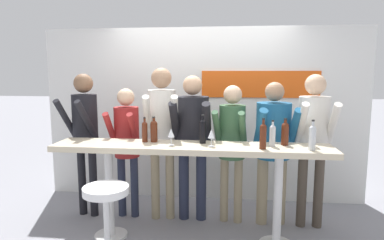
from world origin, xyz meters
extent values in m
cube|color=silver|center=(0.00, 1.33, 1.20)|extent=(4.49, 0.10, 2.41)
cube|color=#DB5114|center=(0.79, 1.27, 1.64)|extent=(1.58, 0.02, 0.36)
cube|color=beige|center=(0.00, 0.00, 1.03)|extent=(2.89, 0.48, 0.06)
cylinder|color=silver|center=(-0.90, 0.00, 0.52)|extent=(0.09, 0.09, 1.00)
cylinder|color=silver|center=(-0.90, 0.00, 0.01)|extent=(0.36, 0.36, 0.02)
cylinder|color=silver|center=(0.90, 0.00, 0.52)|extent=(0.09, 0.09, 1.00)
cylinder|color=silver|center=(-0.72, -0.56, 0.38)|extent=(0.06, 0.06, 0.71)
cylinder|color=white|center=(-0.72, -0.56, 0.74)|extent=(0.42, 0.42, 0.07)
cylinder|color=black|center=(-1.46, 0.54, 0.43)|extent=(0.10, 0.10, 0.86)
cylinder|color=black|center=(-1.30, 0.51, 0.43)|extent=(0.10, 0.10, 0.86)
cylinder|color=black|center=(-1.38, 0.53, 1.20)|extent=(0.36, 0.36, 0.68)
sphere|color=brown|center=(-1.38, 0.53, 1.67)|extent=(0.23, 0.23, 0.23)
cylinder|color=black|center=(-1.55, 0.39, 1.24)|extent=(0.15, 0.40, 0.51)
cylinder|color=black|center=(-1.27, 0.34, 1.24)|extent=(0.15, 0.40, 0.51)
cylinder|color=#23283D|center=(-0.94, 0.55, 0.39)|extent=(0.10, 0.10, 0.77)
cylinder|color=#23283D|center=(-0.78, 0.55, 0.39)|extent=(0.10, 0.10, 0.77)
cylinder|color=maroon|center=(-0.86, 0.55, 1.08)|extent=(0.31, 0.31, 0.61)
sphere|color=#D6AD89|center=(-0.86, 0.55, 1.50)|extent=(0.21, 0.21, 0.21)
cylinder|color=maroon|center=(-1.01, 0.41, 1.12)|extent=(0.08, 0.36, 0.47)
cylinder|color=maroon|center=(-0.72, 0.40, 1.12)|extent=(0.08, 0.36, 0.47)
cylinder|color=gray|center=(-0.51, 0.53, 0.44)|extent=(0.11, 0.11, 0.89)
cylinder|color=gray|center=(-0.33, 0.55, 0.44)|extent=(0.11, 0.11, 0.89)
cylinder|color=beige|center=(-0.42, 0.54, 1.24)|extent=(0.37, 0.37, 0.70)
sphere|color=#9E7556|center=(-0.42, 0.54, 1.73)|extent=(0.24, 0.24, 0.24)
cylinder|color=beige|center=(-0.55, 0.35, 1.29)|extent=(0.14, 0.42, 0.54)
cylinder|color=beige|center=(-0.24, 0.39, 1.29)|extent=(0.14, 0.42, 0.54)
cylinder|color=#23283D|center=(-0.16, 0.56, 0.42)|extent=(0.12, 0.12, 0.85)
cylinder|color=#23283D|center=(0.06, 0.56, 0.42)|extent=(0.12, 0.12, 0.85)
cylinder|color=black|center=(-0.05, 0.56, 1.18)|extent=(0.39, 0.39, 0.67)
sphere|color=tan|center=(-0.05, 0.56, 1.65)|extent=(0.23, 0.23, 0.23)
cylinder|color=black|center=(-0.23, 0.39, 1.23)|extent=(0.09, 0.40, 0.52)
cylinder|color=black|center=(0.13, 0.40, 1.23)|extent=(0.09, 0.40, 0.52)
cylinder|color=gray|center=(0.34, 0.55, 0.40)|extent=(0.10, 0.10, 0.79)
cylinder|color=gray|center=(0.50, 0.53, 0.40)|extent=(0.10, 0.10, 0.79)
cylinder|color=#335638|center=(0.42, 0.54, 1.11)|extent=(0.35, 0.35, 0.63)
sphere|color=#D6AD89|center=(0.42, 0.54, 1.55)|extent=(0.21, 0.21, 0.21)
cylinder|color=#335638|center=(0.25, 0.41, 1.15)|extent=(0.13, 0.37, 0.48)
cylinder|color=#335638|center=(0.54, 0.37, 1.15)|extent=(0.13, 0.37, 0.48)
cylinder|color=gray|center=(0.79, 0.53, 0.41)|extent=(0.13, 0.13, 0.81)
cylinder|color=gray|center=(1.00, 0.56, 0.41)|extent=(0.13, 0.13, 0.81)
cylinder|color=#19517A|center=(0.90, 0.54, 1.13)|extent=(0.45, 0.45, 0.64)
sphere|color=#9E7556|center=(0.90, 0.54, 1.58)|extent=(0.22, 0.22, 0.22)
cylinder|color=#19517A|center=(0.73, 0.36, 1.18)|extent=(0.15, 0.40, 0.50)
cylinder|color=#19517A|center=(1.10, 0.41, 1.18)|extent=(0.15, 0.40, 0.50)
cylinder|color=#473D33|center=(1.24, 0.51, 0.43)|extent=(0.11, 0.11, 0.85)
cylinder|color=#473D33|center=(1.43, 0.51, 0.43)|extent=(0.11, 0.11, 0.85)
cylinder|color=beige|center=(1.34, 0.51, 1.19)|extent=(0.34, 0.34, 0.68)
sphere|color=#D6AD89|center=(1.34, 0.51, 1.67)|extent=(0.23, 0.23, 0.23)
cylinder|color=beige|center=(1.17, 0.35, 1.24)|extent=(0.08, 0.40, 0.52)
cylinder|color=beige|center=(1.50, 0.34, 1.24)|extent=(0.08, 0.40, 0.52)
cylinder|color=#4C1E0F|center=(0.72, -0.10, 1.16)|extent=(0.07, 0.07, 0.21)
sphere|color=#4C1E0F|center=(0.72, -0.10, 1.27)|extent=(0.07, 0.07, 0.07)
cylinder|color=#4C1E0F|center=(0.72, -0.10, 1.31)|extent=(0.03, 0.03, 0.08)
cylinder|color=black|center=(0.72, -0.10, 1.35)|extent=(0.03, 0.03, 0.02)
cylinder|color=#B7BCC1|center=(0.83, 0.03, 1.15)|extent=(0.06, 0.06, 0.19)
sphere|color=#B7BCC1|center=(0.83, 0.03, 1.25)|extent=(0.06, 0.06, 0.06)
cylinder|color=#B7BCC1|center=(0.83, 0.03, 1.28)|extent=(0.02, 0.02, 0.07)
cylinder|color=black|center=(0.83, 0.03, 1.32)|extent=(0.03, 0.03, 0.01)
cylinder|color=#B7BCC1|center=(1.19, -0.11, 1.16)|extent=(0.07, 0.07, 0.21)
sphere|color=#B7BCC1|center=(1.19, -0.11, 1.27)|extent=(0.07, 0.07, 0.07)
cylinder|color=#B7BCC1|center=(1.19, -0.11, 1.30)|extent=(0.03, 0.03, 0.07)
cylinder|color=black|center=(1.19, -0.11, 1.35)|extent=(0.03, 0.03, 0.02)
cylinder|color=#4C1E0F|center=(-0.51, 0.09, 1.15)|extent=(0.06, 0.06, 0.19)
sphere|color=#4C1E0F|center=(-0.51, 0.09, 1.25)|extent=(0.06, 0.06, 0.06)
cylinder|color=#4C1E0F|center=(-0.51, 0.09, 1.28)|extent=(0.02, 0.02, 0.07)
cylinder|color=black|center=(-0.51, 0.09, 1.32)|extent=(0.03, 0.03, 0.01)
cylinder|color=black|center=(0.11, 0.09, 1.17)|extent=(0.07, 0.07, 0.22)
sphere|color=black|center=(0.11, 0.09, 1.27)|extent=(0.07, 0.07, 0.07)
cylinder|color=black|center=(0.11, 0.09, 1.31)|extent=(0.03, 0.03, 0.08)
cylinder|color=black|center=(0.11, 0.09, 1.36)|extent=(0.03, 0.03, 0.02)
cylinder|color=#4C1E0F|center=(0.96, 0.11, 1.15)|extent=(0.08, 0.08, 0.20)
sphere|color=#4C1E0F|center=(0.96, 0.11, 1.25)|extent=(0.08, 0.08, 0.08)
cylinder|color=#4C1E0F|center=(0.96, 0.11, 1.29)|extent=(0.03, 0.03, 0.07)
cylinder|color=black|center=(0.96, 0.11, 1.33)|extent=(0.03, 0.03, 0.01)
cylinder|color=#4C1E0F|center=(-0.42, 0.11, 1.15)|extent=(0.08, 0.08, 0.19)
sphere|color=#4C1E0F|center=(-0.42, 0.11, 1.25)|extent=(0.08, 0.08, 0.08)
cylinder|color=#4C1E0F|center=(-0.42, 0.11, 1.28)|extent=(0.03, 0.03, 0.07)
cylinder|color=black|center=(-0.42, 0.11, 1.33)|extent=(0.03, 0.03, 0.01)
cylinder|color=silver|center=(0.21, -0.05, 1.06)|extent=(0.06, 0.06, 0.01)
cylinder|color=silver|center=(0.21, -0.05, 1.10)|extent=(0.01, 0.01, 0.08)
cone|color=silver|center=(0.21, -0.05, 1.19)|extent=(0.07, 0.07, 0.09)
cylinder|color=silver|center=(-0.20, -0.05, 1.06)|extent=(0.06, 0.06, 0.01)
cylinder|color=silver|center=(-0.20, -0.05, 1.10)|extent=(0.01, 0.01, 0.08)
cone|color=silver|center=(-0.20, -0.05, 1.19)|extent=(0.07, 0.07, 0.09)
camera|label=1|loc=(0.41, -3.45, 1.81)|focal=32.00mm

